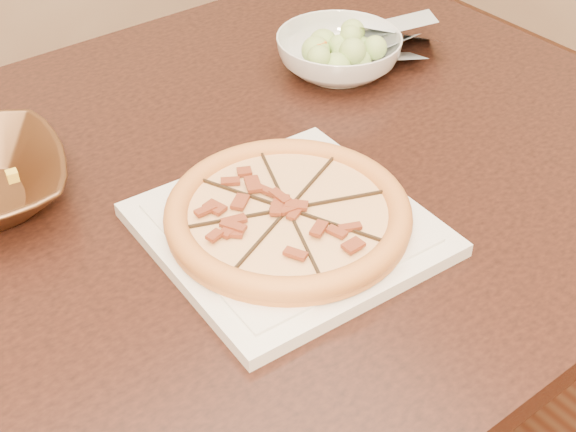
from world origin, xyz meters
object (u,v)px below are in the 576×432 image
dining_table (175,256)px  pizza (288,213)px  salad_bowl (339,54)px  plate (288,228)px

dining_table → pizza: (0.08, -0.14, 0.12)m
dining_table → salad_bowl: 0.44m
dining_table → salad_bowl: (0.40, 0.13, 0.12)m
plate → pizza: (-0.00, 0.00, 0.02)m
plate → salad_bowl: salad_bowl is taller
dining_table → salad_bowl: size_ratio=7.58×
dining_table → pizza: bearing=-59.9°
pizza → dining_table: bearing=120.1°
plate → salad_bowl: size_ratio=1.64×
plate → salad_bowl: (0.32, 0.28, 0.02)m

